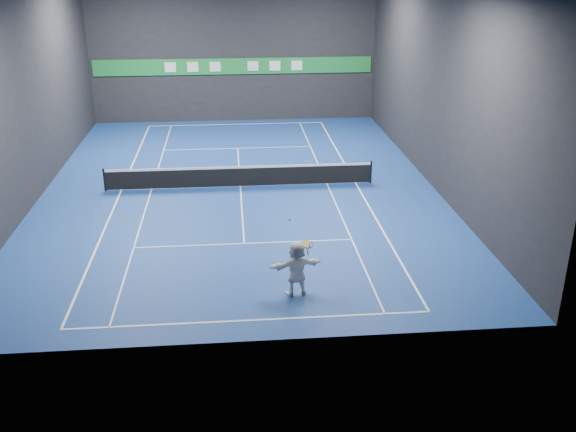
{
  "coord_description": "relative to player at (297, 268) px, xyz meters",
  "views": [
    {
      "loc": [
        -0.37,
        -28.43,
        10.15
      ],
      "look_at": [
        1.56,
        -7.46,
        1.5
      ],
      "focal_mm": 40.0,
      "sensor_mm": 36.0,
      "label": 1
    }
  ],
  "objects": [
    {
      "name": "player",
      "position": [
        0.0,
        0.0,
        0.0
      ],
      "size": [
        1.77,
        0.85,
        1.83
      ],
      "primitive_type": "imported",
      "rotation": [
        0.0,
        0.0,
        3.33
      ],
      "color": "white",
      "rests_on": "ground"
    },
    {
      "name": "sponsor_banner",
      "position": [
        -1.56,
        23.36,
        2.58
      ],
      "size": [
        17.64,
        0.11,
        1.0
      ],
      "color": "#1C8434",
      "rests_on": "wall_back"
    },
    {
      "name": "wall_left",
      "position": [
        -10.56,
        10.42,
        3.58
      ],
      "size": [
        0.1,
        26.0,
        9.0
      ],
      "primitive_type": "cube",
      "color": "black",
      "rests_on": "ground"
    },
    {
      "name": "sideline_singles_left",
      "position": [
        -5.67,
        10.42,
        -0.91
      ],
      "size": [
        0.06,
        23.78,
        0.01
      ],
      "primitive_type": "cube",
      "color": "white",
      "rests_on": "ground"
    },
    {
      "name": "service_line_far",
      "position": [
        -1.56,
        16.82,
        -0.91
      ],
      "size": [
        8.23,
        0.06,
        0.01
      ],
      "primitive_type": "cube",
      "color": "white",
      "rests_on": "ground"
    },
    {
      "name": "sideline_doubles_right",
      "position": [
        3.93,
        10.42,
        -0.91
      ],
      "size": [
        0.08,
        23.78,
        0.01
      ],
      "primitive_type": "cube",
      "color": "white",
      "rests_on": "ground"
    },
    {
      "name": "wall_back",
      "position": [
        -1.56,
        23.42,
        3.58
      ],
      "size": [
        18.0,
        0.1,
        9.0
      ],
      "primitive_type": "cube",
      "color": "black",
      "rests_on": "ground"
    },
    {
      "name": "baseline_near",
      "position": [
        -1.56,
        -1.47,
        -0.91
      ],
      "size": [
        10.98,
        0.08,
        0.01
      ],
      "primitive_type": "cube",
      "color": "white",
      "rests_on": "ground"
    },
    {
      "name": "wall_front",
      "position": [
        -1.56,
        -2.58,
        3.58
      ],
      "size": [
        18.0,
        0.1,
        9.0
      ],
      "primitive_type": "cube",
      "color": "black",
      "rests_on": "ground"
    },
    {
      "name": "service_line_near",
      "position": [
        -1.56,
        4.02,
        -0.91
      ],
      "size": [
        8.23,
        0.06,
        0.01
      ],
      "primitive_type": "cube",
      "color": "white",
      "rests_on": "ground"
    },
    {
      "name": "center_service_line",
      "position": [
        -1.56,
        10.42,
        -0.91
      ],
      "size": [
        0.06,
        12.8,
        0.01
      ],
      "primitive_type": "cube",
      "color": "white",
      "rests_on": "ground"
    },
    {
      "name": "wall_right",
      "position": [
        7.44,
        10.42,
        3.58
      ],
      "size": [
        0.1,
        26.0,
        9.0
      ],
      "primitive_type": "cube",
      "color": "black",
      "rests_on": "ground"
    },
    {
      "name": "tennis_ball",
      "position": [
        -0.21,
        0.08,
        1.65
      ],
      "size": [
        0.07,
        0.07,
        0.07
      ],
      "primitive_type": "sphere",
      "color": "#A8D022",
      "rests_on": "player"
    },
    {
      "name": "sideline_singles_right",
      "position": [
        2.55,
        10.42,
        -0.91
      ],
      "size": [
        0.06,
        23.78,
        0.01
      ],
      "primitive_type": "cube",
      "color": "white",
      "rests_on": "ground"
    },
    {
      "name": "tennis_racket",
      "position": [
        0.36,
        0.05,
        0.76
      ],
      "size": [
        0.46,
        0.38,
        0.53
      ],
      "color": "red",
      "rests_on": "player"
    },
    {
      "name": "tennis_net",
      "position": [
        -1.56,
        10.42,
        -0.38
      ],
      "size": [
        12.5,
        0.1,
        1.07
      ],
      "color": "black",
      "rests_on": "ground"
    },
    {
      "name": "ground",
      "position": [
        -1.56,
        10.42,
        -0.92
      ],
      "size": [
        26.0,
        26.0,
        0.0
      ],
      "primitive_type": "plane",
      "color": "navy",
      "rests_on": "ground"
    },
    {
      "name": "sideline_doubles_left",
      "position": [
        -7.05,
        10.42,
        -0.91
      ],
      "size": [
        0.08,
        23.78,
        0.01
      ],
      "primitive_type": "cube",
      "color": "white",
      "rests_on": "ground"
    },
    {
      "name": "baseline_far",
      "position": [
        -1.56,
        22.31,
        -0.91
      ],
      "size": [
        10.98,
        0.08,
        0.01
      ],
      "primitive_type": "cube",
      "color": "white",
      "rests_on": "ground"
    }
  ]
}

